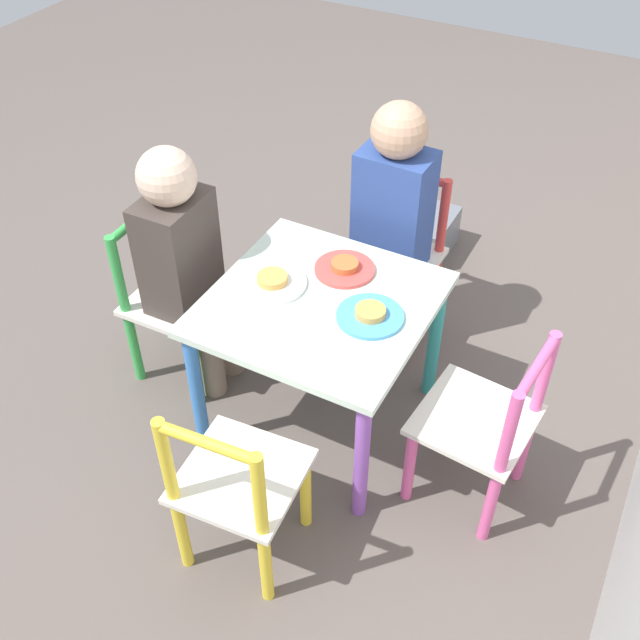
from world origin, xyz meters
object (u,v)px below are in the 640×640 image
(child_front, at_px, (184,254))
(plate_back, at_px, (370,315))
(child_left, at_px, (391,212))
(kids_table, at_px, (320,321))
(chair_red, at_px, (395,259))
(plate_front, at_px, (272,282))
(plate_left, at_px, (345,268))
(storage_bin, at_px, (420,232))
(chair_green, at_px, (174,301))
(chair_pink, at_px, (484,427))
(chair_yellow, at_px, (236,488))

(child_front, height_order, plate_back, child_front)
(child_left, bearing_deg, kids_table, -90.00)
(chair_red, height_order, plate_front, chair_red)
(kids_table, height_order, child_front, child_front)
(chair_red, bearing_deg, plate_left, -90.60)
(chair_red, relative_size, storage_bin, 2.20)
(chair_red, height_order, plate_back, chair_red)
(storage_bin, bearing_deg, child_front, -21.39)
(plate_left, bearing_deg, storage_bin, -175.50)
(child_left, bearing_deg, plate_left, -90.73)
(child_front, bearing_deg, plate_left, -71.48)
(chair_green, height_order, plate_back, chair_green)
(kids_table, height_order, chair_green, chair_green)
(chair_red, height_order, child_left, child_left)
(child_left, xyz_separation_m, plate_front, (0.40, -0.15, -0.02))
(plate_left, relative_size, plate_front, 0.90)
(child_left, distance_m, plate_left, 0.27)
(plate_left, bearing_deg, chair_red, 177.95)
(plate_left, bearing_deg, plate_back, 45.00)
(chair_red, distance_m, child_left, 0.21)
(chair_red, height_order, plate_left, chair_red)
(chair_green, distance_m, plate_left, 0.52)
(storage_bin, bearing_deg, chair_green, -24.73)
(storage_bin, bearing_deg, kids_table, 3.80)
(chair_red, xyz_separation_m, child_front, (0.47, -0.41, 0.18))
(plate_left, xyz_separation_m, plate_front, (0.14, -0.14, 0.00))
(plate_left, bearing_deg, chair_pink, 68.76)
(child_front, distance_m, plate_front, 0.27)
(child_front, xyz_separation_m, plate_front, (-0.01, 0.27, 0.00))
(kids_table, distance_m, plate_front, 0.16)
(child_front, height_order, storage_bin, child_front)
(child_left, xyz_separation_m, child_front, (0.41, -0.41, -0.02))
(child_left, bearing_deg, chair_red, 90.00)
(plate_front, bearing_deg, kids_table, 90.00)
(kids_table, relative_size, chair_pink, 1.05)
(plate_front, relative_size, plate_back, 1.06)
(chair_pink, height_order, plate_back, chair_pink)
(kids_table, relative_size, child_left, 0.69)
(chair_red, xyz_separation_m, plate_back, (0.46, 0.12, 0.19))
(chair_pink, xyz_separation_m, plate_left, (-0.18, -0.46, 0.19))
(child_front, bearing_deg, chair_yellow, -137.11)
(chair_pink, bearing_deg, chair_yellow, -40.02)
(chair_pink, height_order, plate_front, chair_pink)
(chair_pink, xyz_separation_m, child_left, (-0.45, -0.45, 0.20))
(plate_front, bearing_deg, chair_green, -88.35)
(chair_yellow, distance_m, child_front, 0.66)
(chair_red, bearing_deg, chair_green, -133.69)
(child_front, bearing_deg, chair_red, -42.45)
(chair_green, relative_size, plate_left, 3.25)
(chair_yellow, distance_m, plate_back, 0.51)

